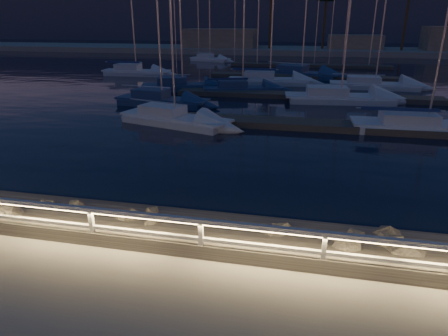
{
  "coord_description": "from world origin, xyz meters",
  "views": [
    {
      "loc": [
        0.41,
        -8.43,
        5.66
      ],
      "look_at": [
        -2.27,
        4.0,
        0.92
      ],
      "focal_mm": 32.0,
      "sensor_mm": 36.0,
      "label": 1
    }
  ],
  "objects_px": {
    "sailboat_j": "(268,80)",
    "sailboat_f": "(241,88)",
    "guard_rail": "(279,238)",
    "sailboat_m": "(209,59)",
    "sailboat_k": "(300,73)",
    "sailboat_c": "(338,97)",
    "sailboat_i": "(135,71)",
    "sailboat_l": "(372,84)",
    "sailboat_b": "(173,117)",
    "sailboat_h": "(423,125)",
    "sailboat_e": "(180,85)",
    "sailboat_a": "(160,100)"
  },
  "relations": [
    {
      "from": "sailboat_k",
      "to": "sailboat_m",
      "type": "distance_m",
      "value": 21.54
    },
    {
      "from": "sailboat_a",
      "to": "sailboat_f",
      "type": "xyz_separation_m",
      "value": [
        5.14,
        6.82,
        -0.03
      ]
    },
    {
      "from": "guard_rail",
      "to": "sailboat_e",
      "type": "relative_size",
      "value": 3.44
    },
    {
      "from": "sailboat_h",
      "to": "sailboat_j",
      "type": "relative_size",
      "value": 1.01
    },
    {
      "from": "sailboat_a",
      "to": "guard_rail",
      "type": "bearing_deg",
      "value": -55.75
    },
    {
      "from": "sailboat_b",
      "to": "sailboat_h",
      "type": "xyz_separation_m",
      "value": [
        15.08,
        1.31,
        -0.0
      ]
    },
    {
      "from": "sailboat_e",
      "to": "sailboat_j",
      "type": "distance_m",
      "value": 9.33
    },
    {
      "from": "sailboat_k",
      "to": "sailboat_c",
      "type": "bearing_deg",
      "value": -54.54
    },
    {
      "from": "sailboat_b",
      "to": "sailboat_k",
      "type": "bearing_deg",
      "value": 90.14
    },
    {
      "from": "sailboat_j",
      "to": "sailboat_h",
      "type": "bearing_deg",
      "value": -61.19
    },
    {
      "from": "guard_rail",
      "to": "sailboat_c",
      "type": "distance_m",
      "value": 24.89
    },
    {
      "from": "sailboat_h",
      "to": "sailboat_e",
      "type": "bearing_deg",
      "value": 147.1
    },
    {
      "from": "sailboat_l",
      "to": "sailboat_m",
      "type": "distance_m",
      "value": 31.48
    },
    {
      "from": "sailboat_k",
      "to": "sailboat_l",
      "type": "xyz_separation_m",
      "value": [
        7.17,
        -6.89,
        -0.05
      ]
    },
    {
      "from": "sailboat_j",
      "to": "sailboat_l",
      "type": "height_order",
      "value": "sailboat_j"
    },
    {
      "from": "sailboat_e",
      "to": "sailboat_k",
      "type": "relative_size",
      "value": 0.83
    },
    {
      "from": "guard_rail",
      "to": "sailboat_k",
      "type": "xyz_separation_m",
      "value": [
        -0.9,
        39.38,
        -0.91
      ]
    },
    {
      "from": "sailboat_a",
      "to": "sailboat_f",
      "type": "relative_size",
      "value": 1.03
    },
    {
      "from": "sailboat_c",
      "to": "sailboat_i",
      "type": "height_order",
      "value": "sailboat_c"
    },
    {
      "from": "sailboat_c",
      "to": "sailboat_f",
      "type": "xyz_separation_m",
      "value": [
        -8.37,
        2.65,
        -0.04
      ]
    },
    {
      "from": "sailboat_l",
      "to": "sailboat_e",
      "type": "bearing_deg",
      "value": -163.81
    },
    {
      "from": "sailboat_b",
      "to": "sailboat_f",
      "type": "xyz_separation_m",
      "value": [
        2.23,
        12.25,
        -0.01
      ]
    },
    {
      "from": "guard_rail",
      "to": "sailboat_c",
      "type": "bearing_deg",
      "value": 83.89
    },
    {
      "from": "sailboat_h",
      "to": "sailboat_i",
      "type": "distance_m",
      "value": 33.97
    },
    {
      "from": "guard_rail",
      "to": "sailboat_b",
      "type": "bearing_deg",
      "value": 117.73
    },
    {
      "from": "sailboat_k",
      "to": "guard_rail",
      "type": "bearing_deg",
      "value": -66.84
    },
    {
      "from": "sailboat_c",
      "to": "sailboat_i",
      "type": "bearing_deg",
      "value": 146.31
    },
    {
      "from": "guard_rail",
      "to": "sailboat_m",
      "type": "relative_size",
      "value": 3.9
    },
    {
      "from": "sailboat_j",
      "to": "sailboat_k",
      "type": "xyz_separation_m",
      "value": [
        3.0,
        6.35,
        -0.0
      ]
    },
    {
      "from": "sailboat_f",
      "to": "sailboat_b",
      "type": "bearing_deg",
      "value": -117.22
    },
    {
      "from": "sailboat_k",
      "to": "sailboat_a",
      "type": "bearing_deg",
      "value": -96.05
    },
    {
      "from": "guard_rail",
      "to": "sailboat_a",
      "type": "relative_size",
      "value": 3.55
    },
    {
      "from": "sailboat_f",
      "to": "sailboat_i",
      "type": "distance_m",
      "value": 17.17
    },
    {
      "from": "sailboat_b",
      "to": "sailboat_e",
      "type": "relative_size",
      "value": 0.99
    },
    {
      "from": "sailboat_a",
      "to": "sailboat_b",
      "type": "distance_m",
      "value": 6.16
    },
    {
      "from": "sailboat_j",
      "to": "sailboat_k",
      "type": "height_order",
      "value": "sailboat_k"
    },
    {
      "from": "sailboat_b",
      "to": "sailboat_l",
      "type": "bearing_deg",
      "value": 67.03
    },
    {
      "from": "sailboat_b",
      "to": "sailboat_h",
      "type": "distance_m",
      "value": 15.13
    },
    {
      "from": "sailboat_l",
      "to": "sailboat_k",
      "type": "bearing_deg",
      "value": 136.87
    },
    {
      "from": "sailboat_k",
      "to": "sailboat_h",
      "type": "bearing_deg",
      "value": -48.87
    },
    {
      "from": "sailboat_c",
      "to": "sailboat_e",
      "type": "distance_m",
      "value": 14.41
    },
    {
      "from": "sailboat_i",
      "to": "sailboat_m",
      "type": "bearing_deg",
      "value": 74.41
    },
    {
      "from": "sailboat_e",
      "to": "sailboat_m",
      "type": "relative_size",
      "value": 1.13
    },
    {
      "from": "sailboat_c",
      "to": "sailboat_h",
      "type": "xyz_separation_m",
      "value": [
        4.48,
        -8.29,
        -0.03
      ]
    },
    {
      "from": "sailboat_a",
      "to": "sailboat_m",
      "type": "xyz_separation_m",
      "value": [
        -4.82,
        34.49,
        -0.03
      ]
    },
    {
      "from": "sailboat_k",
      "to": "sailboat_b",
      "type": "bearing_deg",
      "value": -84.37
    },
    {
      "from": "sailboat_c",
      "to": "sailboat_h",
      "type": "distance_m",
      "value": 9.42
    },
    {
      "from": "sailboat_m",
      "to": "sailboat_c",
      "type": "bearing_deg",
      "value": -43.1
    },
    {
      "from": "sailboat_b",
      "to": "sailboat_m",
      "type": "bearing_deg",
      "value": 117.32
    },
    {
      "from": "sailboat_j",
      "to": "sailboat_f",
      "type": "bearing_deg",
      "value": -112.66
    }
  ]
}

